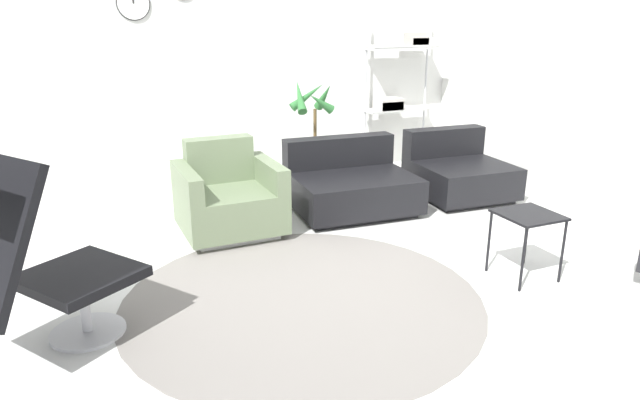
{
  "coord_description": "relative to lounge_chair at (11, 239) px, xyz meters",
  "views": [
    {
      "loc": [
        -1.45,
        -3.58,
        1.83
      ],
      "look_at": [
        0.1,
        0.04,
        0.55
      ],
      "focal_mm": 32.0,
      "sensor_mm": 36.0,
      "label": 1
    }
  ],
  "objects": [
    {
      "name": "couch_second",
      "position": [
        4.0,
        1.61,
        -0.49
      ],
      "size": [
        0.95,
        0.97,
        0.67
      ],
      "rotation": [
        0.0,
        0.0,
        3.09
      ],
      "color": "black",
      "rests_on": "ground_plane"
    },
    {
      "name": "round_rug",
      "position": [
        1.64,
        0.09,
        -0.73
      ],
      "size": [
        2.43,
        2.43,
        0.01
      ],
      "color": "slate",
      "rests_on": "ground_plane"
    },
    {
      "name": "wall_back",
      "position": [
        1.84,
        3.17,
        0.67
      ],
      "size": [
        12.0,
        0.09,
        2.8
      ],
      "color": "silver",
      "rests_on": "ground_plane"
    },
    {
      "name": "couch_low",
      "position": [
        2.76,
        1.65,
        -0.49
      ],
      "size": [
        1.18,
        0.98,
        0.67
      ],
      "rotation": [
        0.0,
        0.0,
        3.09
      ],
      "color": "black",
      "rests_on": "ground_plane"
    },
    {
      "name": "ground_plane",
      "position": [
        1.84,
        0.45,
        -0.74
      ],
      "size": [
        12.0,
        12.0,
        0.0
      ],
      "primitive_type": "plane",
      "color": "silver"
    },
    {
      "name": "lounge_chair",
      "position": [
        0.0,
        0.0,
        0.0
      ],
      "size": [
        1.16,
        1.04,
        1.26
      ],
      "rotation": [
        0.0,
        0.0,
        -0.97
      ],
      "color": "#BCBCC1",
      "rests_on": "ground_plane"
    },
    {
      "name": "potted_plant",
      "position": [
        2.73,
        2.5,
        -0.25
      ],
      "size": [
        0.45,
        0.43,
        1.19
      ],
      "color": "silver",
      "rests_on": "ground_plane"
    },
    {
      "name": "shelf_unit",
      "position": [
        4.05,
        2.91,
        0.46
      ],
      "size": [
        0.91,
        0.28,
        1.82
      ],
      "color": "#BCBCC1",
      "rests_on": "ground_plane"
    },
    {
      "name": "armchair_red",
      "position": [
        1.51,
        1.52,
        -0.44
      ],
      "size": [
        0.86,
        0.8,
        0.8
      ],
      "rotation": [
        0.0,
        0.0,
        3.17
      ],
      "color": "silver",
      "rests_on": "ground_plane"
    },
    {
      "name": "wall_right",
      "position": [
        4.82,
        0.45,
        0.66
      ],
      "size": [
        0.06,
        12.0,
        2.8
      ],
      "color": "silver",
      "rests_on": "ground_plane"
    },
    {
      "name": "side_table",
      "position": [
        3.25,
        -0.21,
        -0.31
      ],
      "size": [
        0.4,
        0.4,
        0.49
      ],
      "color": "black",
      "rests_on": "ground_plane"
    }
  ]
}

